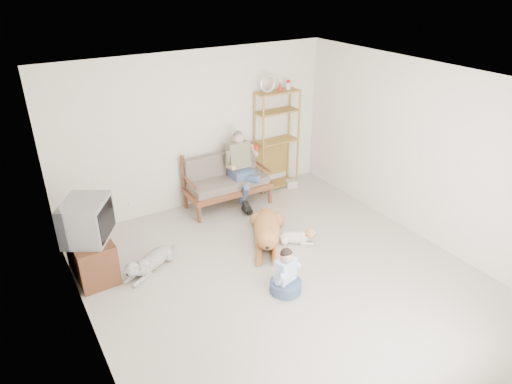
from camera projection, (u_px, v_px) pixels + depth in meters
floor at (285, 279)px, 6.30m from camera, size 5.50×5.50×0.00m
ceiling at (292, 84)px, 5.10m from camera, size 5.50×5.50×0.00m
wall_back at (196, 131)px, 7.80m from camera, size 5.00×0.00×5.00m
wall_front at (488, 326)px, 3.59m from camera, size 5.00×0.00×5.00m
wall_left at (82, 250)px, 4.54m from camera, size 0.00×5.50×5.50m
wall_right at (425, 154)px, 6.86m from camera, size 0.00×5.50×5.50m
loveseat at (226, 179)px, 8.09m from camera, size 1.51×0.72×0.95m
man at (243, 174)px, 7.95m from camera, size 0.51×0.73×1.19m
etagere at (276, 140)px, 8.53m from camera, size 0.84×0.37×2.19m
book_stack at (291, 184)px, 8.90m from camera, size 0.24×0.20×0.14m
tv_stand at (91, 256)px, 6.28m from camera, size 0.54×0.92×0.60m
crt_tv at (87, 220)px, 6.02m from camera, size 0.81×0.85×0.56m
wall_outlet at (133, 203)px, 7.68m from camera, size 0.12×0.02×0.08m
golden_retriever at (267, 231)px, 7.05m from camera, size 1.00×1.48×0.51m
shaggy_dog at (149, 263)px, 6.43m from camera, size 0.97×0.67×0.33m
terrier at (299, 237)px, 7.09m from camera, size 0.61×0.48×0.26m
child at (286, 276)px, 5.98m from camera, size 0.42×0.42×0.67m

